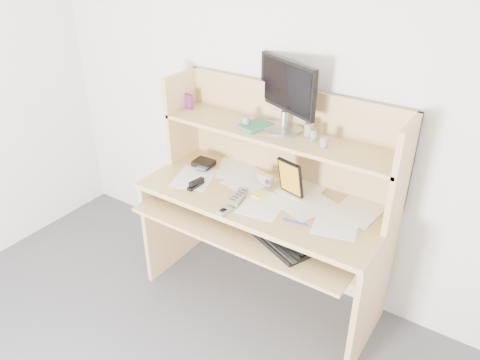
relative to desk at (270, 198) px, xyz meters
The scene contains 19 objects.
back_wall 0.60m from the desk, 90.00° to the left, with size 3.60×0.04×2.50m, color silver.
desk is the anchor object (origin of this frame).
paper_clutter 0.10m from the desk, 90.00° to the right, with size 1.32×0.54×0.01m, color white.
keyboard 0.30m from the desk, 56.21° to the right, with size 0.54×0.37×0.03m.
tv_remote 0.22m from the desk, 117.39° to the right, with size 0.05×0.19×0.02m, color gray.
flip_phone 0.36m from the desk, 103.33° to the right, with size 0.04×0.08×0.02m, color #AFAFB2.
stapler 0.44m from the desk, 150.54° to the right, with size 0.03×0.12×0.04m, color black.
wallet 0.50m from the desk, behind, with size 0.12×0.10×0.03m, color black.
sticky_note_pad 0.11m from the desk, 107.22° to the right, with size 0.07×0.07×0.01m, color #FFE943.
digital_camera 0.11m from the desk, 146.16° to the left, with size 0.09×0.04×0.06m, color silver.
game_case 0.21m from the desk, ahead, with size 0.15×0.02×0.22m, color black.
blue_pen 0.36m from the desk, 38.39° to the right, with size 0.01×0.01×0.14m, color #1824B4.
card_box 0.78m from the desk, behind, with size 0.07×0.02×0.09m, color maroon.
shelf_book 0.43m from the desk, 156.74° to the left, with size 0.13×0.18×0.02m, color #2D7241.
chip_stack_a 0.46m from the desk, 167.45° to the left, with size 0.04×0.04×0.06m, color black.
chip_stack_b 0.47m from the desk, 22.66° to the left, with size 0.04×0.04×0.06m, color white.
chip_stack_c 0.50m from the desk, ahead, with size 0.04×0.04×0.05m, color black.
chip_stack_d 0.47m from the desk, 33.77° to the left, with size 0.04×0.04×0.08m, color white.
monitor 0.61m from the desk, 89.79° to the left, with size 0.42×0.24×0.38m.
Camera 1 is at (1.13, -0.45, 2.11)m, focal length 35.00 mm.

